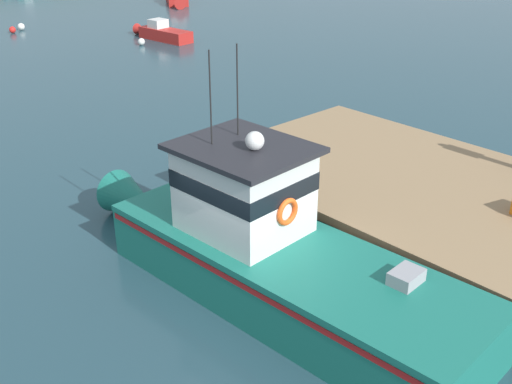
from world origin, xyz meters
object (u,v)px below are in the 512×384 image
(main_fishing_boat, at_px, (267,248))
(mooring_buoy_inshore, at_px, (12,30))
(moored_boat_near_channel, at_px, (162,33))
(mooring_buoy_spare_mooring, at_px, (141,42))
(crate_stack_mid_dock, at_px, (276,153))
(bait_bucket, at_px, (252,141))
(mooring_buoy_outer, at_px, (21,27))

(main_fishing_boat, height_order, mooring_buoy_inshore, main_fishing_boat)
(moored_boat_near_channel, height_order, mooring_buoy_spare_mooring, moored_boat_near_channel)
(mooring_buoy_spare_mooring, distance_m, mooring_buoy_inshore, 8.70)
(crate_stack_mid_dock, height_order, mooring_buoy_spare_mooring, crate_stack_mid_dock)
(bait_bucket, bearing_deg, mooring_buoy_inshore, 80.69)
(main_fishing_boat, relative_size, moored_boat_near_channel, 2.32)
(crate_stack_mid_dock, relative_size, mooring_buoy_outer, 1.46)
(main_fishing_boat, distance_m, mooring_buoy_outer, 30.62)
(moored_boat_near_channel, xyz_separation_m, mooring_buoy_outer, (-4.64, 7.89, -0.16))
(main_fishing_boat, relative_size, mooring_buoy_spare_mooring, 26.70)
(moored_boat_near_channel, xyz_separation_m, mooring_buoy_spare_mooring, (-1.67, -0.45, -0.18))
(bait_bucket, xyz_separation_m, mooring_buoy_inshore, (4.13, 25.22, -1.18))
(mooring_buoy_inshore, bearing_deg, crate_stack_mid_dock, -99.25)
(bait_bucket, xyz_separation_m, mooring_buoy_outer, (4.87, 25.69, -1.16))
(crate_stack_mid_dock, bearing_deg, mooring_buoy_inshore, 80.75)
(crate_stack_mid_dock, bearing_deg, bait_bucket, 81.99)
(crate_stack_mid_dock, relative_size, mooring_buoy_inshore, 1.60)
(main_fishing_boat, bearing_deg, mooring_buoy_inshore, 75.98)
(crate_stack_mid_dock, distance_m, moored_boat_near_channel, 21.23)
(mooring_buoy_outer, bearing_deg, moored_boat_near_channel, -59.57)
(main_fishing_boat, distance_m, moored_boat_near_channel, 25.08)
(main_fishing_boat, xyz_separation_m, bait_bucket, (3.13, 3.86, 0.36))
(mooring_buoy_spare_mooring, bearing_deg, mooring_buoy_outer, 109.57)
(bait_bucket, height_order, mooring_buoy_spare_mooring, bait_bucket)
(mooring_buoy_inshore, bearing_deg, mooring_buoy_outer, 32.55)
(mooring_buoy_outer, distance_m, mooring_buoy_inshore, 0.88)
(crate_stack_mid_dock, distance_m, mooring_buoy_spare_mooring, 20.12)
(bait_bucket, relative_size, mooring_buoy_outer, 0.83)
(crate_stack_mid_dock, xyz_separation_m, bait_bucket, (0.15, 1.08, -0.02))
(mooring_buoy_outer, relative_size, mooring_buoy_inshore, 1.09)
(crate_stack_mid_dock, bearing_deg, mooring_buoy_outer, 79.37)
(mooring_buoy_spare_mooring, bearing_deg, crate_stack_mid_dock, -113.45)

